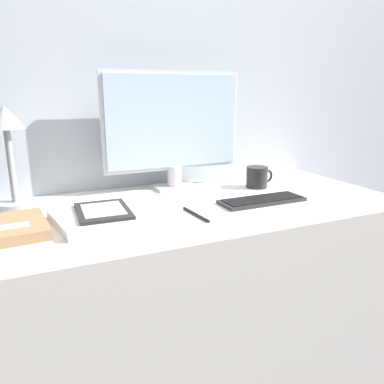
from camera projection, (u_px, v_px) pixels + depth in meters
name	position (u px, v px, depth m)	size (l,w,h in m)	color
wall_back	(163.00, 63.00, 1.45)	(3.60, 0.05, 2.40)	#B2BCC6
desk	(201.00, 299.00, 1.36)	(1.34, 0.64, 0.73)	silver
monitor	(174.00, 127.00, 1.40)	(0.54, 0.11, 0.44)	silver
keyboard	(262.00, 200.00, 1.27)	(0.30, 0.10, 0.01)	#282828
laptop	(111.00, 216.00, 1.09)	(0.34, 0.27, 0.03)	silver
ereader	(103.00, 211.00, 1.08)	(0.16, 0.20, 0.01)	black
desk_lamp	(8.00, 140.00, 1.16)	(0.12, 0.12, 0.32)	#999EA8
notebook	(9.00, 228.00, 0.99)	(0.20, 0.23, 0.03)	#93704C
coffee_mug	(257.00, 177.00, 1.46)	(0.11, 0.08, 0.08)	black
pen	(196.00, 214.00, 1.13)	(0.02, 0.15, 0.01)	black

